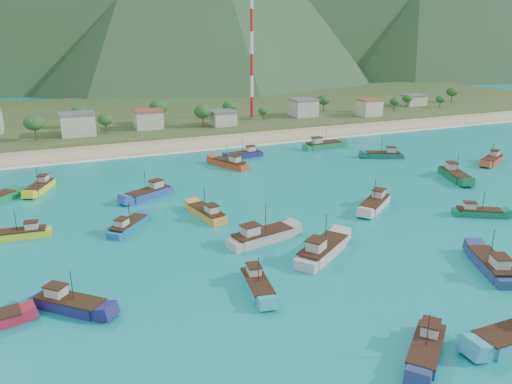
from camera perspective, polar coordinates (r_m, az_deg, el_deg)
name	(u,v)px	position (r m, az deg, el deg)	size (l,w,h in m)	color
ground	(306,236)	(88.94, 5.78, -5.04)	(600.00, 600.00, 0.00)	#0B8271
beach	(188,144)	(159.55, -7.75, 5.44)	(400.00, 18.00, 1.20)	beige
land	(150,114)	(218.05, -12.01, 8.66)	(400.00, 110.00, 2.40)	#385123
surf_line	(197,151)	(150.62, -6.80, 4.71)	(400.00, 2.50, 0.08)	white
village	(167,118)	(180.33, -10.10, 8.34)	(214.62, 32.11, 7.15)	beige
vegetation	(141,117)	(179.64, -12.98, 8.31)	(272.83, 25.85, 8.92)	#235623
radio_tower	(252,54)	(194.05, -0.49, 15.51)	(1.20, 1.20, 47.94)	red
boat_0	(492,266)	(83.99, 25.35, -7.66)	(7.61, 11.95, 6.81)	navy
boat_1	(69,304)	(71.03, -20.56, -11.94)	(9.70, 9.31, 6.14)	navy
boat_4	(322,251)	(81.30, 7.58, -6.70)	(12.45, 10.21, 7.43)	beige
boat_5	(375,204)	(104.42, 13.44, -1.38)	(10.99, 9.53, 6.67)	beige
boat_6	(207,214)	(97.14, -5.63, -2.51)	(5.15, 10.85, 6.17)	gold
boat_8	(149,194)	(110.51, -12.11, -0.20)	(11.33, 7.95, 6.53)	#2749A9
boat_12	(384,155)	(145.74, 14.40, 4.09)	(10.70, 7.32, 6.15)	#14624E
boat_13	(426,349)	(61.85, 18.88, -16.63)	(9.69, 8.95, 6.03)	navy
boat_14	(245,155)	(141.74, -1.25, 4.27)	(10.53, 4.56, 6.02)	navy
boat_15	(478,213)	(106.82, 24.02, -2.20)	(9.24, 7.00, 5.41)	#126A49
boat_16	(492,160)	(150.03, 25.36, 3.29)	(10.83, 7.75, 6.27)	#BB4225
boat_18	(454,175)	(130.60, 21.72, 1.79)	(7.18, 12.23, 6.94)	#0F6337
boat_19	(257,285)	(71.38, 0.12, -10.57)	(4.14, 9.87, 5.66)	#2DA2BC
boat_20	(40,187)	(122.73, -23.42, 0.48)	(6.79, 10.55, 6.02)	yellow
boat_23	(22,234)	(96.89, -25.16, -4.38)	(9.48, 3.49, 5.49)	gold
boat_24	(323,146)	(153.34, 7.66, 5.27)	(12.36, 4.14, 7.21)	#177E4C
boat_26	(128,227)	(93.85, -14.42, -3.85)	(8.39, 9.03, 5.63)	#17659F
boat_27	(261,237)	(85.82, 0.58, -5.19)	(12.43, 5.96, 7.07)	#B1AEA2
boat_29	(229,164)	(131.88, -3.06, 3.22)	(7.79, 11.54, 6.62)	#BD3E21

